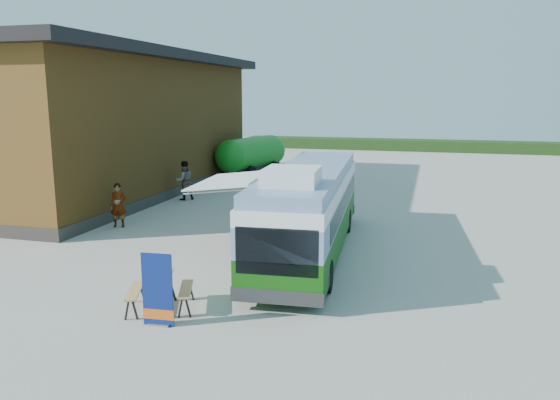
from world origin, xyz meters
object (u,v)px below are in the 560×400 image
(person_a, at_px, (118,205))
(bus, at_px, (309,207))
(banner, at_px, (158,296))
(slurry_tanker, at_px, (252,154))
(picnic_table, at_px, (160,285))
(person_b, at_px, (184,180))

(person_a, bearing_deg, bus, -27.10)
(bus, bearing_deg, banner, -111.36)
(person_a, xyz_separation_m, slurry_tanker, (0.80, 14.51, 0.60))
(banner, relative_size, picnic_table, 0.91)
(banner, distance_m, picnic_table, 0.97)
(person_a, bearing_deg, slurry_tanker, 70.80)
(picnic_table, bearing_deg, person_b, 92.20)
(banner, xyz_separation_m, person_b, (-6.15, 14.36, 0.28))
(bus, height_order, banner, bus)
(bus, distance_m, slurry_tanker, 17.74)
(banner, height_order, person_b, person_b)
(person_b, distance_m, slurry_tanker, 8.48)
(bus, relative_size, banner, 6.33)
(banner, height_order, slurry_tanker, slurry_tanker)
(banner, relative_size, slurry_tanker, 0.25)
(bus, relative_size, picnic_table, 5.74)
(picnic_table, xyz_separation_m, slurry_tanker, (-4.94, 21.90, 0.84))
(bus, height_order, person_b, bus)
(person_b, relative_size, slurry_tanker, 0.29)
(picnic_table, relative_size, person_b, 0.97)
(person_a, bearing_deg, picnic_table, -68.20)
(bus, relative_size, slurry_tanker, 1.61)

